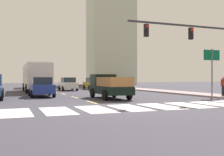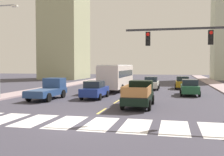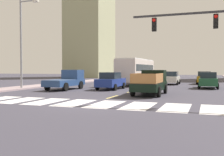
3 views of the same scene
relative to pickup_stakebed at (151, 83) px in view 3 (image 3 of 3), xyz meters
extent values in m
plane|color=#3B3844|center=(-2.27, -6.93, -0.94)|extent=(160.00, 160.00, 0.00)
cube|color=gray|center=(-14.16, 11.07, -0.86)|extent=(2.84, 110.00, 0.15)
cube|color=silver|center=(-7.26, -6.93, -0.93)|extent=(1.49, 3.55, 0.01)
cube|color=silver|center=(-5.26, -6.93, -0.93)|extent=(1.49, 3.55, 0.01)
cube|color=silver|center=(-3.27, -6.93, -0.93)|extent=(1.49, 3.55, 0.01)
cube|color=silver|center=(-1.28, -6.93, -0.93)|extent=(1.49, 3.55, 0.01)
cube|color=silver|center=(0.72, -6.93, -0.93)|extent=(1.49, 3.55, 0.01)
cube|color=silver|center=(2.71, -6.93, -0.93)|extent=(1.49, 3.55, 0.01)
cube|color=silver|center=(4.70, -6.93, -0.93)|extent=(1.49, 3.55, 0.01)
cube|color=#DEC454|center=(-2.27, -2.93, -0.93)|extent=(0.16, 2.40, 0.01)
cube|color=#DEC454|center=(-2.27, 2.07, -0.93)|extent=(0.16, 2.40, 0.01)
cube|color=#DEC454|center=(-2.27, 7.07, -0.93)|extent=(0.16, 2.40, 0.01)
cube|color=#DEC454|center=(-2.27, 12.07, -0.93)|extent=(0.16, 2.40, 0.01)
cube|color=#DEC454|center=(-2.27, 17.07, -0.93)|extent=(0.16, 2.40, 0.01)
cube|color=#DEC454|center=(-2.27, 22.07, -0.93)|extent=(0.16, 2.40, 0.01)
cube|color=#DEC454|center=(-2.27, 27.07, -0.93)|extent=(0.16, 2.40, 0.01)
cube|color=#DEC454|center=(-2.27, 32.07, -0.93)|extent=(0.16, 2.40, 0.01)
cube|color=black|center=(0.00, -0.44, -0.26)|extent=(1.96, 5.20, 0.56)
cube|color=black|center=(0.00, 1.26, 0.52)|extent=(1.84, 1.60, 1.00)
cube|color=#19232D|center=(0.00, 1.70, 0.70)|extent=(1.72, 0.08, 0.56)
cube|color=black|center=(0.00, -1.39, 0.05)|extent=(1.84, 3.30, 0.06)
cylinder|color=black|center=(-0.98, 1.12, -0.54)|extent=(0.22, 0.80, 0.80)
cylinder|color=black|center=(0.98, 1.12, -0.54)|extent=(0.22, 0.80, 0.80)
cylinder|color=black|center=(-0.98, -2.00, -0.54)|extent=(0.22, 0.80, 0.80)
cylinder|color=black|center=(0.98, -2.00, -0.54)|extent=(0.22, 0.80, 0.80)
cube|color=#9D683A|center=(-0.90, -1.39, 0.43)|extent=(0.06, 3.17, 0.70)
cube|color=#9D683A|center=(0.90, -1.39, 0.43)|extent=(0.06, 3.17, 0.70)
cube|color=#9D683A|center=(0.00, -2.97, 0.43)|extent=(1.80, 0.06, 0.70)
cube|color=navy|center=(-9.02, 1.97, -0.26)|extent=(1.96, 5.20, 0.56)
cube|color=navy|center=(-9.02, 3.67, 0.52)|extent=(1.84, 1.60, 1.00)
cube|color=#19232D|center=(-9.02, 4.11, 0.70)|extent=(1.72, 0.08, 0.56)
cube|color=#32496E|center=(-9.02, 1.02, 0.05)|extent=(1.84, 3.30, 0.06)
cylinder|color=black|center=(-10.00, 3.53, -0.54)|extent=(0.22, 0.80, 0.80)
cylinder|color=black|center=(-8.04, 3.53, -0.54)|extent=(0.22, 0.80, 0.80)
cylinder|color=black|center=(-10.00, 0.41, -0.54)|extent=(0.22, 0.80, 0.80)
cylinder|color=black|center=(-8.04, 0.41, -0.54)|extent=(0.22, 0.80, 0.80)
cube|color=beige|center=(-4.51, 12.70, 0.91)|extent=(2.50, 10.80, 2.70)
cube|color=#19232D|center=(-4.51, 12.70, 1.26)|extent=(2.52, 9.94, 0.80)
cube|color=silver|center=(-4.51, 12.70, 2.32)|extent=(2.40, 10.37, 0.12)
cylinder|color=black|center=(-5.76, 16.05, -0.44)|extent=(0.22, 1.00, 1.00)
cylinder|color=black|center=(-3.26, 16.05, -0.44)|extent=(0.22, 1.00, 1.00)
cylinder|color=black|center=(-5.76, 9.73, -0.44)|extent=(0.22, 1.00, 1.00)
cylinder|color=black|center=(-3.26, 9.73, -0.44)|extent=(0.22, 1.00, 1.00)
cube|color=#1F5334|center=(4.35, 8.84, -0.24)|extent=(1.80, 4.40, 0.76)
cube|color=#1E2833|center=(4.35, 8.69, 0.46)|extent=(1.58, 2.11, 0.64)
cylinder|color=black|center=(3.45, 10.21, -0.62)|extent=(0.22, 0.64, 0.64)
cylinder|color=black|center=(5.25, 10.21, -0.62)|extent=(0.22, 0.64, 0.64)
cylinder|color=black|center=(3.45, 7.48, -0.62)|extent=(0.22, 0.64, 0.64)
cylinder|color=black|center=(5.25, 7.48, -0.62)|extent=(0.22, 0.64, 0.64)
cube|color=navy|center=(-4.86, 3.90, -0.24)|extent=(1.80, 4.40, 0.76)
cube|color=#1E2833|center=(-4.86, 3.75, 0.46)|extent=(1.58, 2.11, 0.64)
cylinder|color=black|center=(-5.76, 5.26, -0.62)|extent=(0.22, 0.64, 0.64)
cylinder|color=black|center=(-3.96, 5.26, -0.62)|extent=(0.22, 0.64, 0.64)
cylinder|color=black|center=(-5.76, 2.53, -0.62)|extent=(0.22, 0.64, 0.64)
cylinder|color=black|center=(-3.96, 2.53, -0.62)|extent=(0.22, 0.64, 0.64)
cube|color=#9D7416|center=(3.85, 16.96, -0.24)|extent=(1.80, 4.40, 0.76)
cube|color=#1E2833|center=(3.85, 16.81, 0.46)|extent=(1.58, 2.11, 0.64)
cylinder|color=black|center=(2.95, 18.32, -0.62)|extent=(0.22, 0.64, 0.64)
cylinder|color=black|center=(4.75, 18.32, -0.62)|extent=(0.22, 0.64, 0.64)
cylinder|color=black|center=(2.95, 15.59, -0.62)|extent=(0.22, 0.64, 0.64)
cylinder|color=black|center=(4.75, 15.59, -0.62)|extent=(0.22, 0.64, 0.64)
cube|color=silver|center=(-0.24, 14.73, -0.24)|extent=(1.80, 4.40, 0.76)
cube|color=#1E2833|center=(-0.24, 14.58, 0.46)|extent=(1.58, 2.11, 0.64)
cylinder|color=black|center=(-1.14, 16.09, -0.62)|extent=(0.22, 0.64, 0.64)
cylinder|color=black|center=(0.66, 16.09, -0.62)|extent=(0.22, 0.64, 0.64)
cylinder|color=black|center=(-1.14, 13.36, -0.62)|extent=(0.22, 0.64, 0.64)
cylinder|color=black|center=(0.66, 13.36, -0.62)|extent=(0.22, 0.64, 0.64)
cube|color=#2D2D33|center=(4.26, -4.49, 4.46)|extent=(9.06, 0.12, 0.12)
cube|color=black|center=(4.71, -4.49, 3.91)|extent=(0.28, 0.24, 0.84)
cylinder|color=red|center=(4.71, -4.62, 4.17)|extent=(0.20, 0.04, 0.20)
cylinder|color=black|center=(4.71, -4.62, 3.91)|extent=(0.20, 0.04, 0.20)
cylinder|color=black|center=(4.71, -4.62, 3.65)|extent=(0.20, 0.04, 0.20)
cube|color=black|center=(1.09, -4.49, 3.91)|extent=(0.28, 0.24, 0.84)
cylinder|color=red|center=(1.09, -4.62, 4.17)|extent=(0.20, 0.04, 0.20)
cylinder|color=black|center=(1.09, -4.62, 3.91)|extent=(0.20, 0.04, 0.20)
cylinder|color=black|center=(1.09, -4.62, 3.65)|extent=(0.20, 0.04, 0.20)
cylinder|color=gray|center=(-13.51, 1.11, 3.56)|extent=(0.20, 0.20, 9.00)
cube|color=gray|center=(-12.61, 1.11, 7.86)|extent=(1.80, 0.10, 0.10)
cube|color=silver|center=(-11.71, 1.11, 7.76)|extent=(0.60, 0.28, 0.16)
cube|color=#A0A27B|center=(-23.19, 39.49, 11.91)|extent=(9.16, 11.50, 25.70)
camera|label=1|loc=(-7.53, -20.47, 0.72)|focal=43.03mm
camera|label=2|loc=(2.63, -20.80, 2.28)|focal=42.36mm
camera|label=3|loc=(4.32, -21.48, 1.12)|focal=43.22mm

